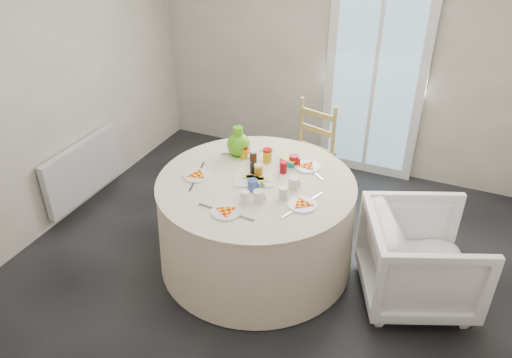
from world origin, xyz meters
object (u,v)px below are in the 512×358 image
at_px(radiator, 84,170).
at_px(green_pitcher, 238,145).
at_px(wooden_chair, 306,155).
at_px(armchair, 421,256).
at_px(table, 256,223).

height_order(radiator, green_pitcher, green_pitcher).
xyz_separation_m(wooden_chair, armchair, (1.24, -0.99, -0.08)).
distance_m(table, wooden_chair, 1.10).
bearing_deg(armchair, wooden_chair, 29.03).
height_order(armchair, green_pitcher, green_pitcher).
xyz_separation_m(radiator, armchair, (3.14, -0.02, 0.01)).
bearing_deg(green_pitcher, radiator, -178.86).
xyz_separation_m(armchair, green_pitcher, (-1.59, 0.23, 0.48)).
height_order(wooden_chair, green_pitcher, green_pitcher).
bearing_deg(wooden_chair, table, -76.98).
height_order(wooden_chair, armchair, wooden_chair).
height_order(table, green_pitcher, green_pitcher).
relative_size(wooden_chair, green_pitcher, 3.87).
bearing_deg(wooden_chair, green_pitcher, -99.31).
relative_size(radiator, table, 0.63).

